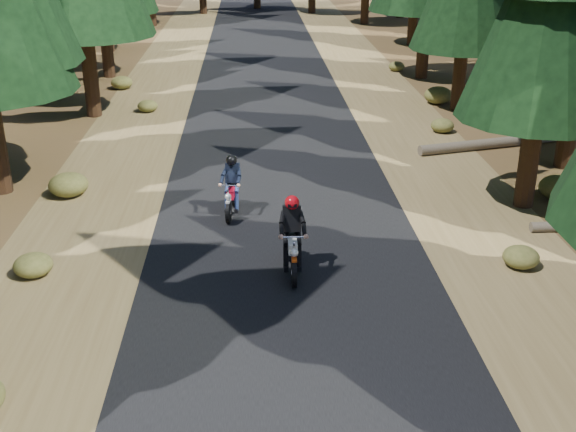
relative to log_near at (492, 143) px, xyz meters
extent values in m
plane|color=#422E17|center=(-6.78, -9.26, -0.16)|extent=(120.00, 120.00, 0.00)
cube|color=black|center=(-6.78, -4.26, -0.15)|extent=(6.00, 100.00, 0.01)
cube|color=brown|center=(-11.38, -4.26, -0.16)|extent=(3.20, 100.00, 0.01)
cube|color=brown|center=(-2.18, -4.26, -0.16)|extent=(3.20, 100.00, 0.01)
cylinder|color=black|center=(-0.72, -4.78, 2.10)|extent=(0.48, 0.48, 4.52)
cylinder|color=black|center=(-13.13, 4.63, 2.70)|extent=(0.53, 0.53, 5.72)
cylinder|color=black|center=(0.20, 4.81, 2.09)|extent=(0.48, 0.48, 4.51)
cylinder|color=black|center=(-16.54, 7.59, 3.02)|extent=(0.55, 0.55, 6.37)
cylinder|color=black|center=(3.70, 7.55, 3.08)|extent=(0.56, 0.56, 6.47)
cylinder|color=black|center=(-13.78, 11.50, 2.66)|extent=(0.53, 0.53, 5.64)
cylinder|color=black|center=(0.15, 10.48, 2.75)|extent=(0.53, 0.53, 5.83)
cylinder|color=black|center=(-17.64, 13.96, 2.56)|extent=(0.52, 0.52, 5.45)
cylinder|color=black|center=(4.74, 14.89, 2.15)|extent=(0.48, 0.48, 4.61)
cylinder|color=black|center=(-14.90, 18.20, 2.05)|extent=(0.48, 0.48, 4.42)
cylinder|color=#4C4233|center=(0.00, 0.00, 0.00)|extent=(4.90, 1.59, 0.32)
ellipsoid|color=#474C1E|center=(-11.28, 5.11, 0.06)|extent=(0.74, 0.74, 0.44)
ellipsoid|color=#474C1E|center=(-12.23, -3.46, 0.14)|extent=(1.01, 1.01, 0.61)
ellipsoid|color=#474C1E|center=(-1.99, -8.12, 0.07)|extent=(0.75, 0.75, 0.45)
ellipsoid|color=#474C1E|center=(-0.26, 5.77, 0.17)|extent=(1.09, 1.09, 0.66)
ellipsoid|color=#474C1E|center=(-12.83, 8.99, 0.11)|extent=(0.89, 0.89, 0.53)
ellipsoid|color=#474C1E|center=(-11.92, -7.97, 0.07)|extent=(0.78, 0.78, 0.47)
ellipsoid|color=#474C1E|center=(0.34, -4.35, 0.14)|extent=(1.01, 1.01, 0.61)
ellipsoid|color=#474C1E|center=(-0.66, 12.07, 0.06)|extent=(0.74, 0.74, 0.45)
ellipsoid|color=#474C1E|center=(-1.09, 1.85, 0.07)|extent=(0.77, 0.77, 0.46)
cube|color=black|center=(-6.71, -8.13, 0.94)|extent=(0.36, 0.22, 0.52)
sphere|color=#A6060E|center=(-6.71, -8.13, 1.32)|extent=(0.29, 0.29, 0.29)
cube|color=black|center=(-7.99, -4.96, 0.83)|extent=(0.35, 0.24, 0.47)
sphere|color=black|center=(-7.99, -4.96, 1.18)|extent=(0.29, 0.29, 0.26)
camera|label=1|loc=(-7.50, -21.20, 6.58)|focal=45.00mm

